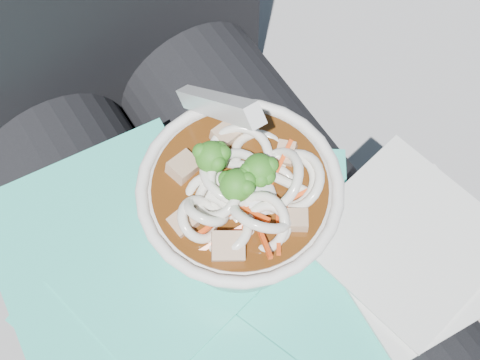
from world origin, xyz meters
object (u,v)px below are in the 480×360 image
lap (242,293)px  plastic_bag (232,291)px  stone_ledge (183,266)px  person_body (188,203)px  udon_bowl (241,203)px

lap → plastic_bag: plastic_bag is taller
stone_ledge → person_body: size_ratio=1.02×
person_body → plastic_bag: (-0.02, -0.11, 0.06)m
lap → person_body: bearing=90.0°
person_body → udon_bowl: size_ratio=5.24×
stone_ledge → lap: lap is taller
person_body → plastic_bag: 0.13m
stone_ledge → person_body: bearing=-90.0°
person_body → udon_bowl: person_body is taller
lap → person_body: (-0.00, 0.09, 0.03)m
lap → plastic_bag: size_ratio=1.40×
plastic_bag → stone_ledge: bearing=83.3°
person_body → plastic_bag: person_body is taller
lap → udon_bowl: 0.15m
lap → person_body: size_ratio=0.49×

